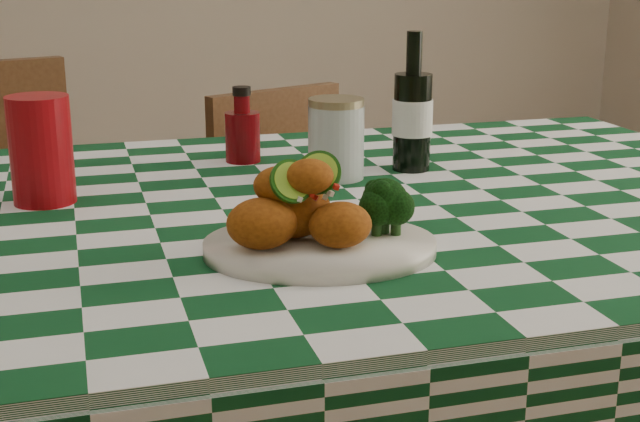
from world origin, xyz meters
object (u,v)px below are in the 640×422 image
object	(u,v)px
ketchup_bottle	(242,124)
mason_jar	(336,139)
fried_chicken_pile	(307,201)
beer_bottle	(413,102)
wooden_chair_left	(13,276)
plate	(320,247)
wooden_chair_right	(319,268)
red_tumbler	(41,150)

from	to	relation	value
ketchup_bottle	mason_jar	size ratio (longest dim) A/B	1.01
fried_chicken_pile	beer_bottle	bearing A→B (deg)	53.16
fried_chicken_pile	wooden_chair_left	bearing A→B (deg)	113.06
ketchup_bottle	beer_bottle	bearing A→B (deg)	-27.90
plate	beer_bottle	size ratio (longest dim) A/B	1.23
beer_bottle	wooden_chair_right	distance (m)	0.75
plate	wooden_chair_right	xyz separation A→B (m)	(0.27, 0.94, -0.38)
red_tumbler	plate	bearing A→B (deg)	-45.98
fried_chicken_pile	mason_jar	distance (m)	0.39
wooden_chair_left	ketchup_bottle	bearing A→B (deg)	-63.59
plate	mason_jar	xyz separation A→B (m)	(0.13, 0.36, 0.06)
fried_chicken_pile	beer_bottle	xyz separation A→B (m)	(0.29, 0.38, 0.05)
mason_jar	red_tumbler	bearing A→B (deg)	-177.10
plate	wooden_chair_left	bearing A→B (deg)	113.85
mason_jar	fried_chicken_pile	bearing A→B (deg)	-112.08
red_tumbler	wooden_chair_right	world-z (taller)	red_tumbler
plate	beer_bottle	world-z (taller)	beer_bottle
fried_chicken_pile	ketchup_bottle	size ratio (longest dim) A/B	1.20
plate	wooden_chair_right	size ratio (longest dim) A/B	0.35
mason_jar	wooden_chair_right	world-z (taller)	mason_jar
mason_jar	beer_bottle	size ratio (longest dim) A/B	0.56
fried_chicken_pile	plate	bearing A→B (deg)	0.00
fried_chicken_pile	wooden_chair_right	size ratio (longest dim) A/B	0.19
mason_jar	beer_bottle	distance (m)	0.15
plate	mason_jar	distance (m)	0.39
ketchup_bottle	wooden_chair_right	xyz separation A→B (m)	(0.26, 0.42, -0.44)
ketchup_bottle	red_tumbler	bearing A→B (deg)	-151.19
mason_jar	beer_bottle	xyz separation A→B (m)	(0.14, 0.02, 0.05)
plate	fried_chicken_pile	distance (m)	0.06
plate	ketchup_bottle	world-z (taller)	ketchup_bottle
plate	mason_jar	bearing A→B (deg)	70.13
red_tumbler	wooden_chair_right	size ratio (longest dim) A/B	0.19
plate	ketchup_bottle	size ratio (longest dim) A/B	2.16
plate	wooden_chair_left	world-z (taller)	wooden_chair_left
ketchup_bottle	mason_jar	xyz separation A→B (m)	(0.12, -0.16, -0.00)
beer_bottle	wooden_chair_left	distance (m)	1.02
wooden_chair_right	fried_chicken_pile	bearing A→B (deg)	-129.64
mason_jar	wooden_chair_left	bearing A→B (deg)	132.56
ketchup_bottle	wooden_chair_left	distance (m)	0.74
ketchup_bottle	beer_bottle	xyz separation A→B (m)	(0.26, -0.14, 0.05)
plate	beer_bottle	bearing A→B (deg)	54.72
red_tumbler	mason_jar	xyz separation A→B (m)	(0.46, 0.02, -0.01)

